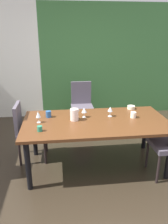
% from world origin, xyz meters
% --- Properties ---
extents(ground_plane, '(5.98, 5.41, 0.02)m').
position_xyz_m(ground_plane, '(0.00, 0.00, -0.01)').
color(ground_plane, '#2F261B').
extents(garden_window_panel, '(3.62, 0.10, 2.56)m').
position_xyz_m(garden_window_panel, '(1.18, 2.65, 1.28)').
color(garden_window_panel, '#396C37').
rests_on(garden_window_panel, ground_plane).
extents(dining_table, '(2.08, 1.06, 0.74)m').
position_xyz_m(dining_table, '(0.27, 0.35, 0.67)').
color(dining_table, '#583119').
rests_on(dining_table, ground_plane).
extents(chair_head_far, '(0.44, 0.45, 0.98)m').
position_xyz_m(chair_head_far, '(0.23, 1.79, 0.55)').
color(chair_head_far, '#564F5A').
rests_on(chair_head_far, ground_plane).
extents(chair_left_far, '(0.45, 0.44, 0.93)m').
position_xyz_m(chair_left_far, '(-0.75, 0.67, 0.53)').
color(chair_left_far, '#564F5A').
rests_on(chair_left_far, ground_plane).
extents(wine_glass_near_window, '(0.08, 0.08, 0.15)m').
position_xyz_m(wine_glass_near_window, '(0.12, 0.50, 0.85)').
color(wine_glass_near_window, silver).
rests_on(wine_glass_near_window, dining_table).
extents(wine_glass_center, '(0.07, 0.07, 0.17)m').
position_xyz_m(wine_glass_center, '(-0.54, 0.38, 0.86)').
color(wine_glass_center, silver).
rests_on(wine_glass_center, dining_table).
extents(wine_glass_south, '(0.08, 0.08, 0.15)m').
position_xyz_m(wine_glass_south, '(0.51, 0.49, 0.85)').
color(wine_glass_south, silver).
rests_on(wine_glass_south, dining_table).
extents(serving_bowl_rear, '(0.13, 0.13, 0.05)m').
position_xyz_m(serving_bowl_rear, '(0.93, 0.78, 0.77)').
color(serving_bowl_rear, beige).
rests_on(serving_bowl_rear, dining_table).
extents(cup_right, '(0.07, 0.07, 0.07)m').
position_xyz_m(cup_right, '(-0.50, 0.09, 0.78)').
color(cup_right, '#297B5B').
rests_on(cup_right, dining_table).
extents(cup_left, '(0.08, 0.08, 0.09)m').
position_xyz_m(cup_left, '(0.84, 0.40, 0.79)').
color(cup_left, white).
rests_on(cup_left, dining_table).
extents(cup_west, '(0.08, 0.08, 0.10)m').
position_xyz_m(cup_west, '(-0.41, 0.57, 0.79)').
color(cup_west, '#27528C').
rests_on(cup_west, dining_table).
extents(pitcher_corner, '(0.14, 0.12, 0.17)m').
position_xyz_m(pitcher_corner, '(-0.03, 0.40, 0.83)').
color(pitcher_corner, silver).
rests_on(pitcher_corner, dining_table).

